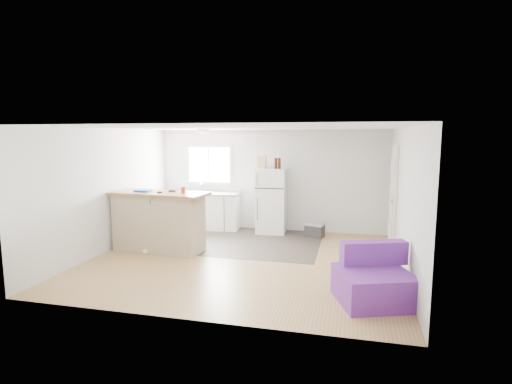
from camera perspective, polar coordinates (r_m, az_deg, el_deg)
room at (r=7.17m, az=-1.88°, el=-0.46°), size 5.51×5.01×2.41m
vinyl_zone at (r=8.80m, az=-4.25°, el=-6.86°), size 4.05×2.50×0.00m
window at (r=9.97m, az=-6.70°, el=3.90°), size 1.18×0.06×0.98m
interior_door at (r=8.52m, az=19.01°, el=-0.79°), size 0.11×0.92×2.10m
ceiling_fixture at (r=8.61m, az=-7.56°, el=8.64°), size 0.30×0.30×0.07m
kitchen_cabinets at (r=9.89m, az=-8.07°, el=-2.57°), size 2.05×0.80×1.17m
peninsula at (r=8.10m, az=-13.72°, el=-4.06°), size 1.97×0.91×1.17m
refrigerator at (r=9.31m, az=2.23°, el=-1.27°), size 0.69×0.66×1.51m
cooler at (r=9.11m, az=8.38°, el=-5.36°), size 0.48×0.39×0.32m
purple_seat at (r=5.83m, az=16.46°, el=-12.13°), size 1.18×1.16×0.77m
cleaner_jug at (r=7.97m, az=-10.86°, el=-7.64°), size 0.13×0.10×0.29m
mop at (r=7.99m, az=-15.21°, el=-6.94°), size 0.22×0.32×1.15m
red_cup at (r=7.74m, az=-10.37°, el=0.30°), size 0.08×0.08×0.12m
blue_tray at (r=8.12m, az=-15.82°, el=0.18°), size 0.30×0.22×0.04m
tool_a at (r=7.97m, az=-11.88°, el=0.15°), size 0.15×0.07×0.03m
tool_b at (r=7.86m, az=-13.61°, el=-0.03°), size 0.10×0.04×0.03m
cardboard_box at (r=9.19m, az=0.82°, el=4.30°), size 0.21×0.12×0.30m
bottle_left at (r=9.14m, az=2.86°, el=4.11°), size 0.08×0.08×0.25m
bottle_right at (r=9.14m, az=3.35°, el=4.11°), size 0.09×0.09×0.25m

